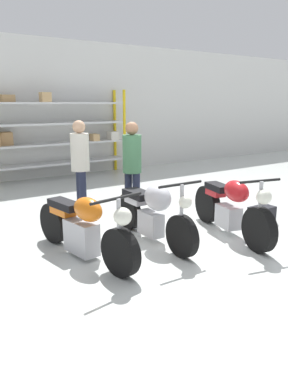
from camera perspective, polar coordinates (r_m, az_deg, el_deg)
ground_plane at (r=5.39m, az=2.38°, el=-8.09°), size 30.00×30.00×0.00m
back_wall at (r=10.26m, az=-17.29°, el=11.91°), size 30.00×0.08×3.60m
shelving_rack at (r=10.11m, az=-13.67°, el=8.79°), size 3.75×0.63×2.32m
motorcycle_orange at (r=4.91m, az=-9.19°, el=-5.37°), size 0.72×2.08×0.95m
motorcycle_silver at (r=5.39m, az=1.36°, el=-2.96°), size 0.67×1.93×0.99m
motorcycle_red at (r=5.79m, az=13.18°, el=-2.31°), size 0.76×1.99×0.99m
person_browsing at (r=6.62m, az=-9.69°, el=4.73°), size 0.37×0.37×1.69m
person_near_rack at (r=6.40m, az=-1.83°, el=4.51°), size 0.40×0.40×1.67m
toolbox at (r=6.60m, az=17.48°, el=-3.34°), size 0.44×0.26×0.28m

